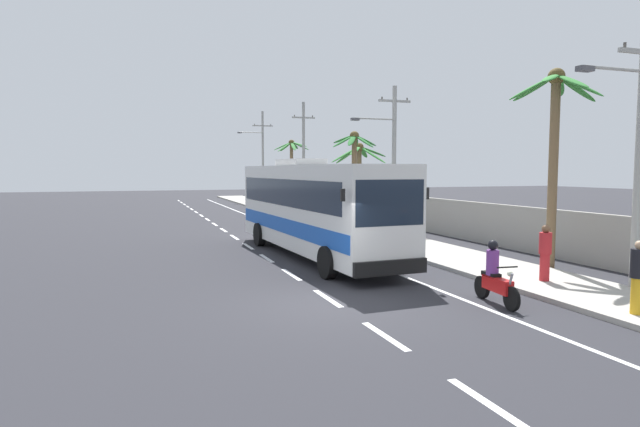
# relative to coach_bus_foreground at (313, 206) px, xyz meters

# --- Properties ---
(ground_plane) EXTENTS (160.00, 160.00, 0.00)m
(ground_plane) POSITION_rel_coach_bus_foreground_xyz_m (-1.89, -7.31, -2.02)
(ground_plane) COLOR #28282D
(sidewalk_kerb) EXTENTS (3.20, 90.00, 0.14)m
(sidewalk_kerb) POSITION_rel_coach_bus_foreground_xyz_m (4.91, 2.69, -1.95)
(sidewalk_kerb) COLOR #A8A399
(sidewalk_kerb) RESTS_ON ground
(lane_markings) EXTENTS (3.49, 71.00, 0.01)m
(lane_markings) POSITION_rel_coach_bus_foreground_xyz_m (0.10, 7.40, -2.01)
(lane_markings) COLOR white
(lane_markings) RESTS_ON ground
(boundary_wall) EXTENTS (0.24, 60.00, 1.90)m
(boundary_wall) POSITION_rel_coach_bus_foreground_xyz_m (8.71, 6.69, -1.07)
(boundary_wall) COLOR #9E998E
(boundary_wall) RESTS_ON ground
(coach_bus_foreground) EXTENTS (3.30, 12.33, 3.88)m
(coach_bus_foreground) POSITION_rel_coach_bus_foreground_xyz_m (0.00, 0.00, 0.00)
(coach_bus_foreground) COLOR silver
(coach_bus_foreground) RESTS_ON ground
(motorcycle_beside_bus) EXTENTS (0.56, 1.96, 1.63)m
(motorcycle_beside_bus) POSITION_rel_coach_bus_foreground_xyz_m (2.34, 9.55, -1.35)
(motorcycle_beside_bus) COLOR black
(motorcycle_beside_bus) RESTS_ON ground
(motorcycle_trailing) EXTENTS (0.56, 1.96, 1.62)m
(motorcycle_trailing) POSITION_rel_coach_bus_foreground_xyz_m (1.97, -8.69, -1.36)
(motorcycle_trailing) COLOR black
(motorcycle_trailing) RESTS_ON ground
(pedestrian_near_kerb) EXTENTS (0.36, 0.36, 1.67)m
(pedestrian_near_kerb) POSITION_rel_coach_bus_foreground_xyz_m (4.75, -7.37, -1.00)
(pedestrian_near_kerb) COLOR red
(pedestrian_near_kerb) RESTS_ON sidewalk_kerb
(pedestrian_midwalk) EXTENTS (0.36, 0.36, 1.69)m
(pedestrian_midwalk) POSITION_rel_coach_bus_foreground_xyz_m (4.07, -11.02, -1.00)
(pedestrian_midwalk) COLOR gold
(pedestrian_midwalk) RESTS_ON sidewalk_kerb
(utility_pole_nearest) EXTENTS (3.18, 0.24, 8.23)m
(utility_pole_nearest) POSITION_rel_coach_bus_foreground_xyz_m (6.46, -8.84, 2.35)
(utility_pole_nearest) COLOR #9E9E99
(utility_pole_nearest) RESTS_ON ground
(utility_pole_mid) EXTENTS (3.54, 0.24, 8.02)m
(utility_pole_mid) POSITION_rel_coach_bus_foreground_xyz_m (6.89, 6.72, 2.31)
(utility_pole_mid) COLOR #9E9E99
(utility_pole_mid) RESTS_ON ground
(utility_pole_far) EXTENTS (1.95, 0.24, 8.98)m
(utility_pole_far) POSITION_rel_coach_bus_foreground_xyz_m (6.70, 22.27, 2.65)
(utility_pole_far) COLOR #9E9E99
(utility_pole_far) RESTS_ON ground
(utility_pole_distant) EXTENTS (3.91, 0.24, 9.83)m
(utility_pole_distant) POSITION_rel_coach_bus_foreground_xyz_m (6.85, 37.83, 3.22)
(utility_pole_distant) COLOR #9E9E99
(utility_pole_distant) RESTS_ON ground
(palm_nearest) EXTENTS (2.98, 3.13, 6.83)m
(palm_nearest) POSITION_rel_coach_bus_foreground_xyz_m (6.76, -5.44, 2.84)
(palm_nearest) COLOR brown
(palm_nearest) RESTS_ON ground
(palm_second) EXTENTS (4.02, 3.53, 5.16)m
(palm_second) POSITION_rel_coach_bus_foreground_xyz_m (7.09, 11.70, 1.77)
(palm_second) COLOR brown
(palm_second) RESTS_ON ground
(palm_third) EXTENTS (3.45, 3.34, 6.35)m
(palm_third) POSITION_rel_coach_bus_foreground_xyz_m (7.94, 30.03, 2.54)
(palm_third) COLOR brown
(palm_third) RESTS_ON ground
(palm_fourth) EXTENTS (2.87, 2.69, 5.71)m
(palm_fourth) POSITION_rel_coach_bus_foreground_xyz_m (5.74, 9.38, 2.04)
(palm_fourth) COLOR brown
(palm_fourth) RESTS_ON ground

